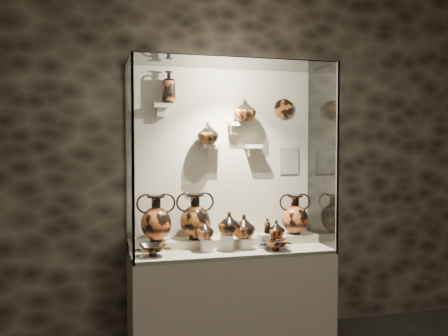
% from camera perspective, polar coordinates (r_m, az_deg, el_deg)
% --- Properties ---
extents(wall_back, '(5.00, 0.02, 3.20)m').
position_cam_1_polar(wall_back, '(4.51, -0.34, 1.22)').
color(wall_back, black).
rests_on(wall_back, ground).
extents(plinth, '(1.70, 0.60, 0.80)m').
position_cam_1_polar(plinth, '(4.40, 0.77, -14.70)').
color(plinth, beige).
rests_on(plinth, floor).
extents(front_tier, '(1.68, 0.58, 0.03)m').
position_cam_1_polar(front_tier, '(4.29, 0.77, -9.40)').
color(front_tier, '#C4B698').
rests_on(front_tier, plinth).
extents(rear_tier, '(1.70, 0.25, 0.10)m').
position_cam_1_polar(rear_tier, '(4.45, 0.15, -8.52)').
color(rear_tier, '#C4B698').
rests_on(rear_tier, plinth).
extents(back_panel, '(1.70, 0.03, 1.60)m').
position_cam_1_polar(back_panel, '(4.51, -0.33, 1.22)').
color(back_panel, beige).
rests_on(back_panel, plinth).
extents(glass_front, '(1.70, 0.01, 1.60)m').
position_cam_1_polar(glass_front, '(3.92, 1.97, 1.02)').
color(glass_front, white).
rests_on(glass_front, plinth).
extents(glass_left, '(0.01, 0.60, 1.60)m').
position_cam_1_polar(glass_left, '(4.05, -10.80, 1.03)').
color(glass_left, white).
rests_on(glass_left, plinth).
extents(glass_right, '(0.01, 0.60, 1.60)m').
position_cam_1_polar(glass_right, '(4.51, 11.17, 1.17)').
color(glass_right, white).
rests_on(glass_right, plinth).
extents(glass_top, '(1.70, 0.60, 0.01)m').
position_cam_1_polar(glass_top, '(4.26, 0.79, 11.89)').
color(glass_top, white).
rests_on(glass_top, back_panel).
extents(frame_post_left, '(0.02, 0.02, 1.60)m').
position_cam_1_polar(frame_post_left, '(3.76, -10.36, 0.93)').
color(frame_post_left, gray).
rests_on(frame_post_left, plinth).
extents(frame_post_right, '(0.02, 0.02, 1.60)m').
position_cam_1_polar(frame_post_right, '(4.25, 12.83, 1.08)').
color(frame_post_right, gray).
rests_on(frame_post_right, plinth).
extents(pedestal_a, '(0.09, 0.09, 0.10)m').
position_cam_1_polar(pedestal_a, '(4.18, -1.97, -8.83)').
color(pedestal_a, silver).
rests_on(pedestal_a, front_tier).
extents(pedestal_b, '(0.09, 0.09, 0.13)m').
position_cam_1_polar(pedestal_b, '(4.22, 0.30, -8.51)').
color(pedestal_b, silver).
rests_on(pedestal_b, front_tier).
extents(pedestal_c, '(0.09, 0.09, 0.09)m').
position_cam_1_polar(pedestal_c, '(4.27, 2.53, -8.65)').
color(pedestal_c, silver).
rests_on(pedestal_c, front_tier).
extents(pedestal_d, '(0.09, 0.09, 0.12)m').
position_cam_1_polar(pedestal_d, '(4.32, 4.57, -8.33)').
color(pedestal_d, silver).
rests_on(pedestal_d, front_tier).
extents(pedestal_e, '(0.09, 0.09, 0.08)m').
position_cam_1_polar(pedestal_e, '(4.37, 6.32, -8.48)').
color(pedestal_e, silver).
rests_on(pedestal_e, front_tier).
extents(bracket_ul, '(0.14, 0.12, 0.04)m').
position_cam_1_polar(bracket_ul, '(4.34, -7.16, 7.10)').
color(bracket_ul, beige).
rests_on(bracket_ul, back_panel).
extents(bracket_ca, '(0.14, 0.12, 0.04)m').
position_cam_1_polar(bracket_ca, '(4.41, -1.33, 2.49)').
color(bracket_ca, beige).
rests_on(bracket_ca, back_panel).
extents(bracket_cb, '(0.10, 0.12, 0.04)m').
position_cam_1_polar(bracket_cb, '(4.47, 1.17, 5.05)').
color(bracket_cb, beige).
rests_on(bracket_cb, back_panel).
extents(bracket_cc, '(0.14, 0.12, 0.04)m').
position_cam_1_polar(bracket_cc, '(4.52, 3.36, 2.48)').
color(bracket_cc, beige).
rests_on(bracket_cc, back_panel).
extents(amphora_left, '(0.33, 0.33, 0.39)m').
position_cam_1_polar(amphora_left, '(4.25, -7.77, -5.70)').
color(amphora_left, '#BC5524').
rests_on(amphora_left, rear_tier).
extents(amphora_mid, '(0.39, 0.39, 0.40)m').
position_cam_1_polar(amphora_mid, '(4.31, -3.32, -5.56)').
color(amphora_mid, '#964D1A').
rests_on(amphora_mid, rear_tier).
extents(amphora_right, '(0.35, 0.35, 0.36)m').
position_cam_1_polar(amphora_right, '(4.60, 8.10, -5.28)').
color(amphora_right, '#BC5524').
rests_on(amphora_right, rear_tier).
extents(jug_a, '(0.17, 0.17, 0.16)m').
position_cam_1_polar(jug_a, '(4.15, -2.27, -7.04)').
color(jug_a, '#BC5524').
rests_on(jug_a, pedestal_a).
extents(jug_b, '(0.24, 0.24, 0.19)m').
position_cam_1_polar(jug_b, '(4.18, 0.59, -6.36)').
color(jug_b, '#964D1A').
rests_on(jug_b, pedestal_b).
extents(jug_c, '(0.22, 0.22, 0.20)m').
position_cam_1_polar(jug_c, '(4.25, 2.26, -6.69)').
color(jug_c, '#BC5524').
rests_on(jug_c, pedestal_c).
extents(jug_e, '(0.19, 0.19, 0.15)m').
position_cam_1_polar(jug_e, '(4.36, 5.97, -6.94)').
color(jug_e, '#BC5524').
rests_on(jug_e, pedestal_e).
extents(lekythos_small, '(0.08, 0.08, 0.15)m').
position_cam_1_polar(lekythos_small, '(4.32, 4.95, -6.52)').
color(lekythos_small, '#964D1A').
rests_on(lekythos_small, pedestal_d).
extents(kylix_left, '(0.30, 0.26, 0.11)m').
position_cam_1_polar(kylix_left, '(4.04, -8.15, -9.17)').
color(kylix_left, '#964D1A').
rests_on(kylix_left, front_tier).
extents(kylix_right, '(0.31, 0.28, 0.11)m').
position_cam_1_polar(kylix_right, '(4.23, 5.91, -8.64)').
color(kylix_right, '#BC5524').
rests_on(kylix_right, front_tier).
extents(lekythos_tall, '(0.16, 0.16, 0.31)m').
position_cam_1_polar(lekythos_tall, '(4.34, -6.32, 9.38)').
color(lekythos_tall, '#BC5524').
rests_on(lekythos_tall, bracket_ul).
extents(ovoid_vase_a, '(0.21, 0.21, 0.20)m').
position_cam_1_polar(ovoid_vase_a, '(4.36, -1.84, 4.00)').
color(ovoid_vase_a, '#964D1A').
rests_on(ovoid_vase_a, bracket_ca).
extents(ovoid_vase_b, '(0.26, 0.26, 0.21)m').
position_cam_1_polar(ovoid_vase_b, '(4.45, 2.39, 6.62)').
color(ovoid_vase_b, '#964D1A').
rests_on(ovoid_vase_b, bracket_cb).
extents(wall_plate, '(0.18, 0.02, 0.18)m').
position_cam_1_polar(wall_plate, '(4.68, 6.82, 6.73)').
color(wall_plate, '#B85F24').
rests_on(wall_plate, back_panel).
extents(info_placard, '(0.18, 0.01, 0.25)m').
position_cam_1_polar(info_placard, '(4.70, 7.46, 0.80)').
color(info_placard, beige).
rests_on(info_placard, back_panel).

